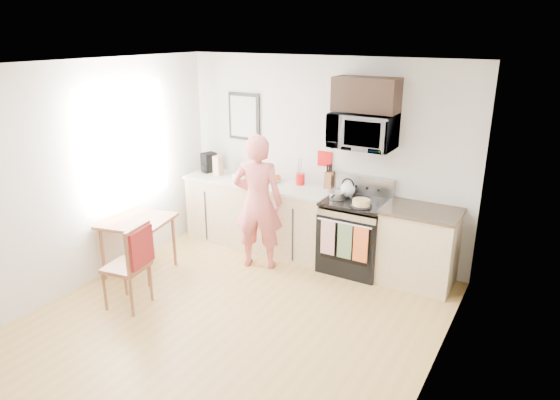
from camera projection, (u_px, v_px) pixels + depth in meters
The scene contains 27 objects.
floor at pixel (221, 330), 5.07m from camera, with size 4.60×4.60×0.00m, color #AF8343.
back_wall at pixel (322, 158), 6.54m from camera, with size 4.00×0.04×2.60m, color beige.
left_wall at pixel (73, 180), 5.60m from camera, with size 0.04×4.60×2.60m, color beige.
right_wall at pixel (432, 256), 3.71m from camera, with size 0.04×4.60×2.60m, color beige.
ceiling at pixel (209, 67), 4.23m from camera, with size 4.00×4.60×0.04m, color white.
window at pixel (126, 145), 6.15m from camera, with size 0.06×1.40×1.50m.
cabinet_left at pixel (259, 215), 6.94m from camera, with size 2.10×0.60×0.90m, color tan.
countertop_left at pixel (259, 183), 6.79m from camera, with size 2.14×0.64×0.04m, color white.
cabinet_right at pixel (419, 248), 5.89m from camera, with size 0.84×0.60×0.90m, color tan.
countertop_right at pixel (422, 211), 5.74m from camera, with size 0.88×0.64×0.04m, color black.
range at pixel (354, 237), 6.25m from camera, with size 0.76×0.70×1.16m.
microwave at pixel (363, 131), 5.91m from camera, with size 0.76×0.51×0.42m, color #AFAEB3.
upper_cabinet at pixel (366, 95), 5.81m from camera, with size 0.76×0.35×0.40m, color black.
wall_art at pixel (244, 117), 6.94m from camera, with size 0.50×0.04×0.65m.
wall_trivet at pixel (325, 159), 6.50m from camera, with size 0.20×0.02×0.20m, color #AC0F0E.
person at pixel (258, 202), 6.20m from camera, with size 0.63×0.41×1.72m, color #C74236.
dining_table at pixel (137, 226), 6.11m from camera, with size 0.78×0.78×0.70m.
chair at pixel (135, 256), 5.29m from camera, with size 0.51×0.47×0.97m.
knife_block at pixel (329, 180), 6.48m from camera, with size 0.10×0.14×0.22m, color brown.
utensil_crock at pixel (300, 174), 6.60m from camera, with size 0.12×0.12×0.36m.
fruit_bowl at pixel (274, 179), 6.77m from camera, with size 0.28×0.28×0.10m.
milk_carton at pixel (218, 166), 7.04m from camera, with size 0.10×0.10×0.28m, color tan.
coffee_maker at pixel (209, 163), 7.20m from camera, with size 0.21×0.26×0.28m.
bread_bag at pixel (242, 180), 6.64m from camera, with size 0.33×0.15×0.12m, color tan.
cake at pixel (361, 203), 5.86m from camera, with size 0.25×0.25×0.08m.
kettle at pixel (348, 189), 6.20m from camera, with size 0.19×0.19×0.24m.
pot at pixel (337, 195), 6.11m from camera, with size 0.18×0.31×0.09m.
Camera 1 is at (2.70, -3.48, 2.90)m, focal length 32.00 mm.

